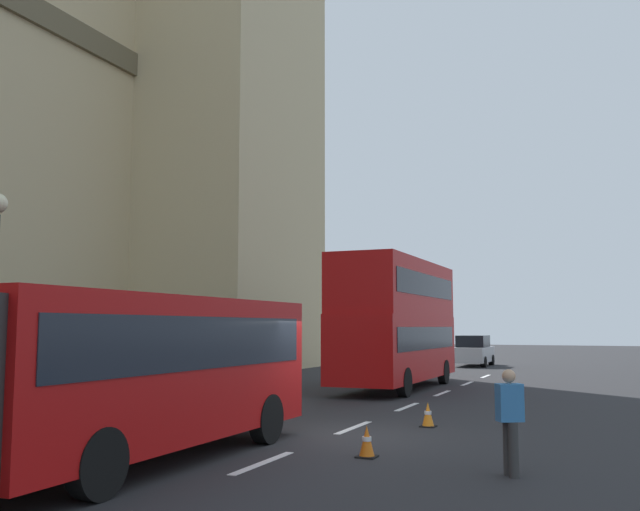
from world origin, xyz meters
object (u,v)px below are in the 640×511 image
pedestrian_near_cones (510,418)px  traffic_cone_middle (428,415)px  double_decker_bus (397,318)px  sedan_lead (474,351)px  traffic_cone_west (367,442)px

pedestrian_near_cones → traffic_cone_middle: bearing=27.9°
traffic_cone_middle → double_decker_bus: bearing=20.7°
sedan_lead → traffic_cone_middle: size_ratio=7.59×
traffic_cone_west → pedestrian_near_cones: size_ratio=0.34×
sedan_lead → pedestrian_near_cones: (-31.13, -6.29, -0.00)m
double_decker_bus → pedestrian_near_cones: bearing=-156.8°
pedestrian_near_cones → sedan_lead: bearing=11.4°
double_decker_bus → traffic_cone_west: 14.36m
double_decker_bus → pedestrian_near_cones: double_decker_bus is taller
double_decker_bus → sedan_lead: (16.80, 0.14, -1.79)m
double_decker_bus → traffic_cone_middle: double_decker_bus is taller
sedan_lead → pedestrian_near_cones: sedan_lead is taller
double_decker_bus → traffic_cone_west: double_decker_bus is taller
double_decker_bus → sedan_lead: size_ratio=2.10×
traffic_cone_west → pedestrian_near_cones: 2.80m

